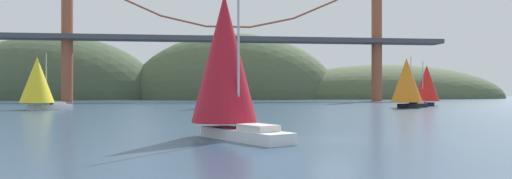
% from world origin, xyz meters
% --- Properties ---
extents(ground_plane, '(360.00, 360.00, 0.00)m').
position_xyz_m(ground_plane, '(0.00, 0.00, 0.00)').
color(ground_plane, '#2D4760').
extents(headland_left, '(69.36, 44.00, 42.38)m').
position_xyz_m(headland_left, '(-55.00, 135.00, 0.00)').
color(headland_left, '#425138').
rests_on(headland_left, ground_plane).
extents(headland_center, '(72.95, 44.00, 45.38)m').
position_xyz_m(headland_center, '(5.00, 135.00, 0.00)').
color(headland_center, '#4C5B3D').
rests_on(headland_center, ground_plane).
extents(headland_right, '(89.61, 44.00, 24.28)m').
position_xyz_m(headland_right, '(60.00, 135.00, 0.00)').
color(headland_right, '#4C5B3D').
rests_on(headland_right, ground_plane).
extents(suspension_bridge, '(117.17, 6.00, 34.98)m').
position_xyz_m(suspension_bridge, '(-0.00, 95.00, 16.85)').
color(suspension_bridge, brown).
rests_on(suspension_bridge, ground_plane).
extents(sailboat_red_spinnaker, '(8.04, 6.83, 8.27)m').
position_xyz_m(sailboat_red_spinnaker, '(34.41, 55.34, 4.02)').
color(sailboat_red_spinnaker, '#191E4C').
rests_on(sailboat_red_spinnaker, ground_plane).
extents(sailboat_crimson_sail, '(6.33, 8.25, 10.10)m').
position_xyz_m(sailboat_crimson_sail, '(-6.31, 1.65, 4.59)').
color(sailboat_crimson_sail, white).
rests_on(sailboat_crimson_sail, ground_plane).
extents(sailboat_orange_sail, '(8.45, 7.52, 8.55)m').
position_xyz_m(sailboat_orange_sail, '(25.97, 45.55, 4.35)').
color(sailboat_orange_sail, black).
rests_on(sailboat_orange_sail, ground_plane).
extents(sailboat_yellow_sail, '(7.71, 7.68, 8.47)m').
position_xyz_m(sailboat_yellow_sail, '(-31.53, 45.58, 4.23)').
color(sailboat_yellow_sail, white).
rests_on(sailboat_yellow_sail, ground_plane).
extents(sailboat_pink_spinnaker, '(8.19, 8.77, 11.42)m').
position_xyz_m(sailboat_pink_spinnaker, '(-4.38, 48.27, 5.21)').
color(sailboat_pink_spinnaker, navy).
rests_on(sailboat_pink_spinnaker, ground_plane).
extents(channel_buoy, '(1.10, 1.10, 2.64)m').
position_xyz_m(channel_buoy, '(-7.59, 21.81, 0.37)').
color(channel_buoy, red).
rests_on(channel_buoy, ground_plane).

